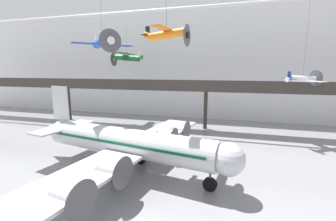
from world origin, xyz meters
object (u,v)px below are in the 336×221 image
(suspended_plane_blue_trainer, at_px, (103,42))
(suspended_plane_orange_highwing, at_px, (167,34))
(suspended_plane_white_twin, at_px, (302,79))
(airliner_silver_main, at_px, (126,143))
(suspended_plane_green_biplane, at_px, (127,58))

(suspended_plane_blue_trainer, distance_m, suspended_plane_orange_highwing, 8.92)
(suspended_plane_orange_highwing, distance_m, suspended_plane_white_twin, 21.84)
(suspended_plane_blue_trainer, bearing_deg, airliner_silver_main, -2.66)
(suspended_plane_green_biplane, bearing_deg, airliner_silver_main, 113.40)
(airliner_silver_main, bearing_deg, suspended_plane_green_biplane, 124.83)
(airliner_silver_main, distance_m, suspended_plane_green_biplane, 26.24)
(suspended_plane_green_biplane, height_order, suspended_plane_orange_highwing, suspended_plane_orange_highwing)
(airliner_silver_main, distance_m, suspended_plane_orange_highwing, 12.37)
(suspended_plane_green_biplane, xyz_separation_m, suspended_plane_orange_highwing, (13.98, -18.94, 1.31))
(suspended_plane_white_twin, bearing_deg, suspended_plane_orange_highwing, -173.59)
(suspended_plane_green_biplane, height_order, suspended_plane_blue_trainer, suspended_plane_blue_trainer)
(suspended_plane_blue_trainer, height_order, suspended_plane_orange_highwing, suspended_plane_orange_highwing)
(airliner_silver_main, distance_m, suspended_plane_white_twin, 26.78)
(airliner_silver_main, xyz_separation_m, suspended_plane_green_biplane, (-10.27, 21.93, 10.10))
(suspended_plane_blue_trainer, bearing_deg, suspended_plane_orange_highwing, 29.29)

